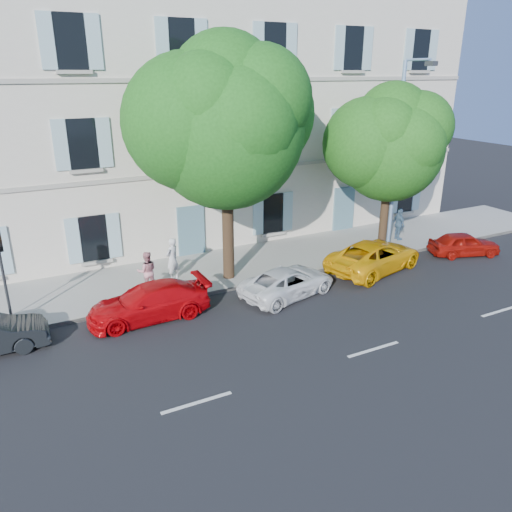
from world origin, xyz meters
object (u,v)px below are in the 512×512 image
car_yellow_supercar (374,256)px  tree_left (226,131)px  car_white_coupe (288,282)px  car_red_hatchback (464,244)px  traffic_light (0,255)px  pedestrian_a (172,259)px  pedestrian_b (147,271)px  street_lamp (400,147)px  tree_right (390,149)px  car_red_coupe (149,302)px  pedestrian_c (399,224)px

car_yellow_supercar → tree_left: tree_left is taller
car_white_coupe → tree_left: size_ratio=0.43×
car_red_hatchback → traffic_light: (-19.71, 1.84, 2.13)m
tree_left → pedestrian_a: (-2.17, 0.84, -5.14)m
car_yellow_supercar → pedestrian_b: pedestrian_b is taller
street_lamp → pedestrian_a: bearing=173.3°
car_red_hatchback → car_yellow_supercar: bearing=103.7°
car_white_coupe → tree_right: (6.80, 2.43, 4.42)m
car_red_coupe → car_red_hatchback: bearing=87.7°
car_white_coupe → tree_right: tree_right is taller
car_red_coupe → traffic_light: traffic_light is taller
tree_right → pedestrian_b: (-11.65, 0.24, -4.03)m
car_white_coupe → street_lamp: 8.60m
tree_right → pedestrian_a: (-10.41, 0.87, -3.93)m
car_red_hatchback → traffic_light: bearing=103.2°
pedestrian_a → pedestrian_b: (-1.24, -0.63, -0.09)m
car_yellow_supercar → car_red_hatchback: car_yellow_supercar is taller
tree_right → traffic_light: size_ratio=2.14×
pedestrian_b → pedestrian_c: bearing=-168.8°
car_red_coupe → pedestrian_b: 2.20m
car_red_hatchback → tree_left: bearing=96.8°
car_red_hatchback → tree_right: bearing=71.7°
car_yellow_supercar → traffic_light: traffic_light is taller
traffic_light → pedestrian_b: (4.97, 0.71, -1.74)m
tree_right → pedestrian_b: size_ratio=4.67×
pedestrian_a → pedestrian_c: size_ratio=1.08×
car_white_coupe → traffic_light: traffic_light is taller
car_white_coupe → car_red_hatchback: (9.89, 0.12, 0.00)m
tree_right → street_lamp: (0.22, -0.37, 0.10)m
tree_right → pedestrian_b: bearing=178.8°
car_yellow_supercar → tree_right: tree_right is taller
pedestrian_a → pedestrian_c: (12.02, -0.25, -0.07)m
car_red_coupe → pedestrian_c: bearing=99.6°
car_red_coupe → traffic_light: bearing=-108.0°
car_red_coupe → tree_left: (3.97, 1.89, 5.56)m
tree_right → pedestrian_c: size_ratio=4.53×
car_red_coupe → pedestrian_a: 3.29m
tree_left → pedestrian_c: size_ratio=5.65×
car_white_coupe → pedestrian_b: pedestrian_b is taller
tree_left → car_red_coupe: bearing=-154.5°
car_white_coupe → street_lamp: bearing=-87.5°
street_lamp → car_red_hatchback: bearing=-34.1°
car_red_coupe → tree_left: bearing=114.9°
car_red_hatchback → pedestrian_a: bearing=95.2°
car_red_coupe → tree_right: bearing=98.1°
pedestrian_b → pedestrian_c: size_ratio=0.97×
pedestrian_c → pedestrian_b: bearing=103.3°
street_lamp → pedestrian_b: bearing=177.0°
car_white_coupe → car_red_hatchback: car_red_hatchback is taller
car_red_coupe → tree_right: size_ratio=0.58×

